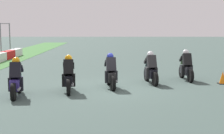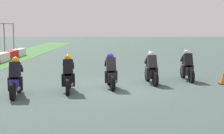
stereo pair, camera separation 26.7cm
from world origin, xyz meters
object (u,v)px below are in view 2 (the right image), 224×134
(rider_lane_e, at_px, (16,80))
(traffic_cone, at_px, (224,78))
(rider_lane_d, at_px, (68,77))
(rider_lane_c, at_px, (111,74))
(rider_lane_a, at_px, (187,68))
(rider_lane_b, at_px, (151,70))

(rider_lane_e, distance_m, traffic_cone, 9.21)
(rider_lane_d, xyz_separation_m, rider_lane_e, (-0.94, 1.88, 0.00))
(rider_lane_c, xyz_separation_m, traffic_cone, (0.95, -5.18, -0.35))
(rider_lane_c, bearing_deg, rider_lane_a, -70.27)
(rider_lane_e, bearing_deg, rider_lane_b, -69.73)
(rider_lane_a, height_order, rider_lane_c, same)
(rider_lane_b, height_order, traffic_cone, rider_lane_b)
(rider_lane_a, bearing_deg, rider_lane_b, 111.94)
(rider_lane_e, xyz_separation_m, traffic_cone, (2.77, -8.78, -0.35))
(rider_lane_e, bearing_deg, rider_lane_a, -69.88)
(rider_lane_b, bearing_deg, traffic_cone, -101.39)
(rider_lane_c, bearing_deg, traffic_cone, -88.25)
(rider_lane_a, xyz_separation_m, rider_lane_d, (-2.88, 5.43, 0.00))
(rider_lane_d, bearing_deg, traffic_cone, -81.43)
(rider_lane_e, height_order, traffic_cone, rider_lane_e)
(rider_lane_b, bearing_deg, rider_lane_e, 108.19)
(rider_lane_c, bearing_deg, rider_lane_b, -69.19)
(rider_lane_b, height_order, rider_lane_c, same)
(rider_lane_a, xyz_separation_m, rider_lane_b, (-0.95, 1.85, 0.00))
(rider_lane_a, distance_m, rider_lane_b, 2.08)
(rider_lane_c, height_order, traffic_cone, rider_lane_c)
(rider_lane_b, height_order, rider_lane_e, same)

